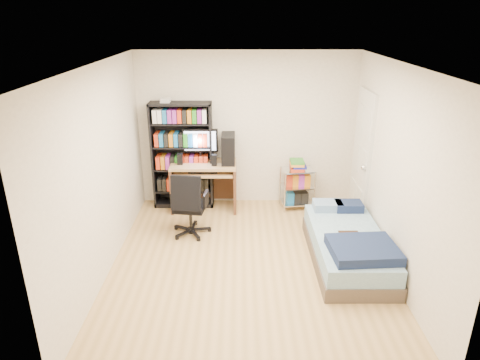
{
  "coord_description": "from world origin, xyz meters",
  "views": [
    {
      "loc": [
        -0.11,
        -4.74,
        3.03
      ],
      "look_at": [
        -0.11,
        0.4,
        1.0
      ],
      "focal_mm": 32.0,
      "sensor_mm": 36.0,
      "label": 1
    }
  ],
  "objects_px": {
    "computer_desk": "(210,166)",
    "media_shelf": "(182,154)",
    "office_chair": "(190,215)",
    "bed": "(348,246)"
  },
  "relations": [
    {
      "from": "media_shelf",
      "to": "office_chair",
      "type": "height_order",
      "value": "media_shelf"
    },
    {
      "from": "computer_desk",
      "to": "bed",
      "type": "xyz_separation_m",
      "value": [
        1.87,
        -1.69,
        -0.48
      ]
    },
    {
      "from": "computer_desk",
      "to": "bed",
      "type": "distance_m",
      "value": 2.57
    },
    {
      "from": "computer_desk",
      "to": "media_shelf",
      "type": "bearing_deg",
      "value": 169.3
    },
    {
      "from": "media_shelf",
      "to": "office_chair",
      "type": "distance_m",
      "value": 1.22
    },
    {
      "from": "office_chair",
      "to": "bed",
      "type": "height_order",
      "value": "office_chair"
    },
    {
      "from": "media_shelf",
      "to": "bed",
      "type": "height_order",
      "value": "media_shelf"
    },
    {
      "from": "media_shelf",
      "to": "computer_desk",
      "type": "distance_m",
      "value": 0.5
    },
    {
      "from": "office_chair",
      "to": "bed",
      "type": "distance_m",
      "value": 2.24
    },
    {
      "from": "computer_desk",
      "to": "bed",
      "type": "height_order",
      "value": "computer_desk"
    }
  ]
}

